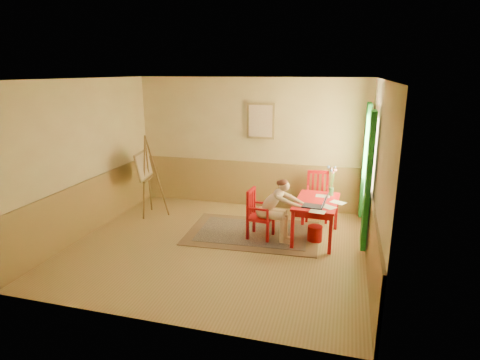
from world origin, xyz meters
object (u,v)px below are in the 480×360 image
(chair_back, at_px, (317,196))
(figure, at_px, (275,207))
(table, at_px, (316,205))
(easel, at_px, (145,168))
(laptop, at_px, (317,204))
(chair_left, at_px, (258,214))

(chair_back, xyz_separation_m, figure, (-0.63, -1.28, 0.14))
(table, height_order, figure, figure)
(easel, bearing_deg, laptop, -11.03)
(table, height_order, laptop, laptop)
(chair_back, xyz_separation_m, easel, (-3.44, -0.68, 0.51))
(table, bearing_deg, figure, -159.17)
(easel, bearing_deg, figure, -11.99)
(laptop, xyz_separation_m, easel, (-3.53, 0.69, 0.23))
(chair_back, relative_size, laptop, 2.24)
(laptop, bearing_deg, chair_left, 172.65)
(figure, bearing_deg, chair_back, 63.67)
(table, relative_size, figure, 1.08)
(chair_left, bearing_deg, table, 12.58)
(figure, bearing_deg, easel, 168.01)
(chair_left, xyz_separation_m, easel, (-2.50, 0.56, 0.54))
(chair_back, bearing_deg, figure, -116.33)
(table, bearing_deg, chair_back, 93.42)
(chair_back, xyz_separation_m, laptop, (0.09, -1.37, 0.28))
(laptop, relative_size, easel, 0.26)
(easel, bearing_deg, chair_back, 11.21)
(figure, bearing_deg, chair_left, 172.41)
(table, bearing_deg, easel, 174.57)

